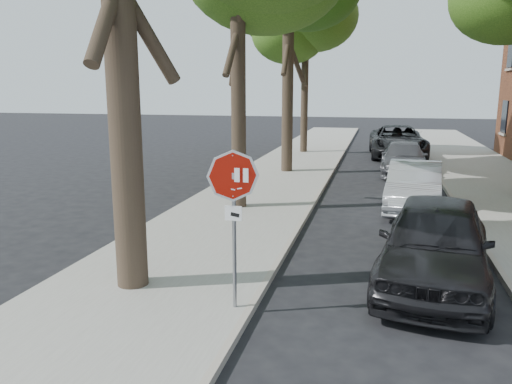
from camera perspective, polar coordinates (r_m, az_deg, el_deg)
ground at (r=8.36m, az=2.34°, el=-14.18°), size 120.00×120.00×0.00m
sidewalk_left at (r=20.10m, az=2.21°, el=1.41°), size 4.00×55.00×0.12m
sidewalk_right at (r=20.21m, az=26.53°, el=0.23°), size 4.00×55.00×0.12m
curb_left at (r=19.79m, az=8.03°, el=1.16°), size 0.12×55.00×0.13m
curb_right at (r=19.85m, az=20.76°, el=0.54°), size 0.12×55.00×0.13m
stop_sign at (r=7.85m, az=-2.59°, el=-0.80°), size 0.76×0.34×2.61m
tree_far at (r=29.01m, az=5.72°, el=18.71°), size 5.29×4.91×9.33m
car_a at (r=9.99m, az=19.80°, el=-5.45°), size 2.58×5.04×1.64m
car_b at (r=16.02m, az=17.63°, el=0.63°), size 1.91×4.51×1.45m
car_c at (r=22.61m, az=16.54°, el=3.69°), size 2.01×4.75×1.37m
car_d at (r=28.28m, az=15.87°, el=5.59°), size 3.12×6.27×1.71m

